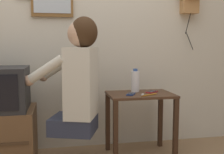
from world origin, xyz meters
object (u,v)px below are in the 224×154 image
object	(u,v)px
person	(78,77)
water_bottle	(135,81)
cell_phone_spare	(152,92)
cell_phone_held	(131,94)
toothbrush	(148,95)

from	to	relation	value
person	water_bottle	world-z (taller)	person
cell_phone_spare	water_bottle	xyz separation A→B (m)	(-0.14, 0.07, 0.10)
person	cell_phone_held	world-z (taller)	person
person	water_bottle	size ratio (longest dim) A/B	4.39
cell_phone_spare	water_bottle	world-z (taller)	water_bottle
cell_phone_held	toothbrush	distance (m)	0.15
cell_phone_held	water_bottle	bearing A→B (deg)	88.61
cell_phone_spare	person	bearing A→B (deg)	-116.73
person	cell_phone_spare	world-z (taller)	person
cell_phone_spare	cell_phone_held	bearing A→B (deg)	-110.77
person	cell_phone_held	size ratio (longest dim) A/B	7.02
toothbrush	cell_phone_spare	bearing A→B (deg)	-59.15
cell_phone_held	cell_phone_spare	xyz separation A→B (m)	(0.22, 0.07, 0.00)
water_bottle	toothbrush	size ratio (longest dim) A/B	1.27
cell_phone_held	cell_phone_spare	distance (m)	0.24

